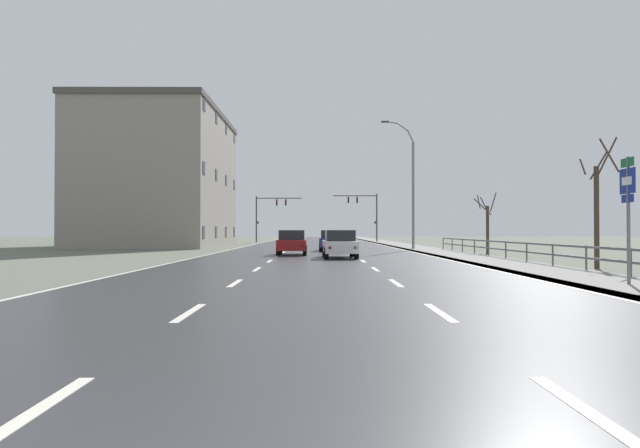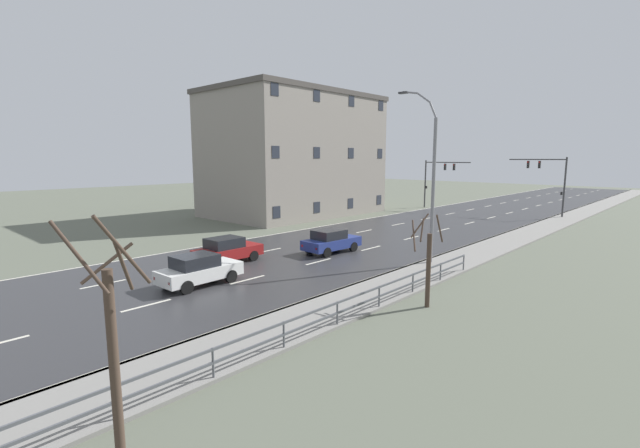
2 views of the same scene
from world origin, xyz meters
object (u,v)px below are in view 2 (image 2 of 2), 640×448
Objects in this scene: street_lamp_midground at (431,180)px; traffic_signal_right at (550,176)px; traffic_signal_left at (436,175)px; car_mid_centre at (199,270)px; car_near_right at (331,241)px; brick_building at (294,155)px; car_near_left at (227,250)px.

street_lamp_midground is 1.60× the size of traffic_signal_right.
traffic_signal_left reaches higher than car_mid_centre.
street_lamp_midground is at bearing 18.30° from car_near_right.
street_lamp_midground is at bearing 60.79° from car_mid_centre.
traffic_signal_left is 1.43× the size of car_near_right.
street_lamp_midground is at bearing -25.64° from brick_building.
car_near_left is at bearing -109.71° from car_near_right.
car_near_left is (-8.97, -8.06, -4.19)m from street_lamp_midground.
traffic_signal_right is 36.86m from car_near_left.
street_lamp_midground is 1.70× the size of traffic_signal_left.
traffic_signal_left is (-12.85, -0.85, -0.23)m from traffic_signal_right.
brick_building reaches higher than car_near_right.
street_lamp_midground is 2.47× the size of car_mid_centre.
street_lamp_midground is 2.48× the size of car_near_left.
traffic_signal_right reaches higher than car_near_right.
traffic_signal_left is 0.32× the size of brick_building.
traffic_signal_left is 1.46× the size of car_near_left.
car_near_right is (-5.30, -29.41, -3.62)m from traffic_signal_right.
car_mid_centre is (-5.16, -39.49, -3.62)m from traffic_signal_right.
brick_building reaches higher than traffic_signal_right.
brick_building is (-9.13, -15.87, 2.48)m from traffic_signal_left.
traffic_signal_left is at bearing 108.08° from car_near_right.
brick_building is at bearing 154.36° from street_lamp_midground.
street_lamp_midground reaches higher than car_mid_centre.
car_mid_centre is 1.01× the size of car_near_left.
car_mid_centre is at bearing -53.06° from car_near_left.
car_near_right is (-6.26, -1.68, -4.19)m from street_lamp_midground.
car_mid_centre is 28.91m from brick_building.
street_lamp_midground is 0.54× the size of brick_building.
car_mid_centre is 0.22× the size of brick_building.
car_near_left is at bearing 125.85° from car_mid_centre.
brick_building is at bearing 125.60° from car_near_left.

